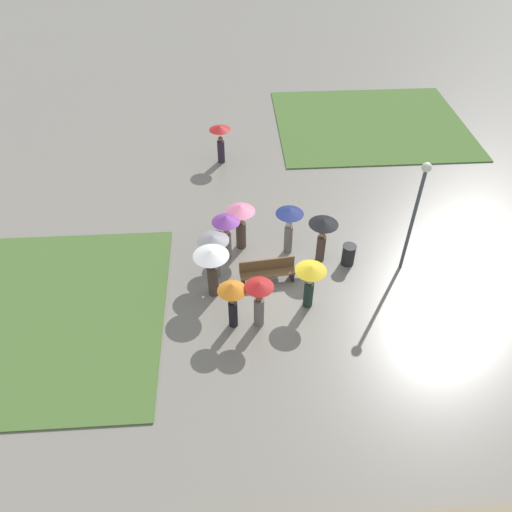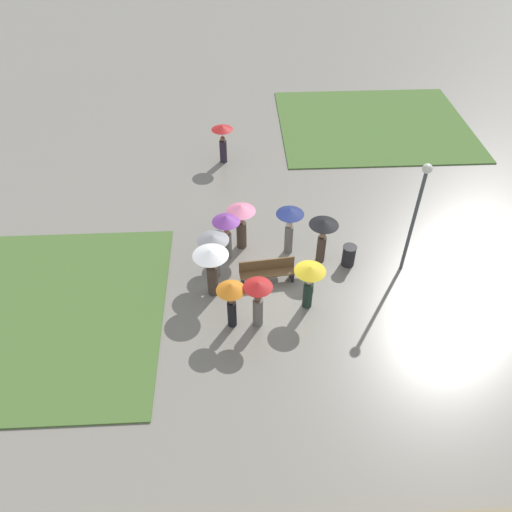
{
  "view_description": "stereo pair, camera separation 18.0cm",
  "coord_description": "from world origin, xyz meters",
  "views": [
    {
      "loc": [
        -1.42,
        -12.95,
        12.52
      ],
      "look_at": [
        -0.59,
        0.12,
        0.65
      ],
      "focal_mm": 35.0,
      "sensor_mm": 36.0,
      "label": 1
    },
    {
      "loc": [
        -1.24,
        -12.96,
        12.52
      ],
      "look_at": [
        -0.59,
        0.12,
        0.65
      ],
      "focal_mm": 35.0,
      "sensor_mm": 36.0,
      "label": 2
    }
  ],
  "objects": [
    {
      "name": "park_bench",
      "position": [
        -0.23,
        -0.47,
        0.48
      ],
      "size": [
        1.99,
        0.63,
        0.9
      ],
      "rotation": [
        0.0,
        0.0,
        0.11
      ],
      "color": "brown",
      "rests_on": "ground_plane"
    },
    {
      "name": "lawn_patch_far",
      "position": [
        6.15,
        10.81,
        0.03
      ],
      "size": [
        9.82,
        8.24,
        0.06
      ],
      "color": "#4C7033",
      "rests_on": "ground_plane"
    },
    {
      "name": "crowd_person_red",
      "position": [
        -0.65,
        -2.43,
        1.26
      ],
      "size": [
        0.91,
        0.91,
        1.89
      ],
      "rotation": [
        0.0,
        0.0,
        5.92
      ],
      "color": "slate",
      "rests_on": "ground_plane"
    },
    {
      "name": "lone_walker_far_path",
      "position": [
        -1.74,
        7.57,
        1.27
      ],
      "size": [
        0.98,
        0.98,
        1.85
      ],
      "rotation": [
        0.0,
        0.0,
        1.95
      ],
      "color": "#2D2333",
      "rests_on": "ground_plane"
    },
    {
      "name": "ground_plane",
      "position": [
        0.0,
        0.0,
        0.0
      ],
      "size": [
        90.0,
        90.0,
        0.0
      ],
      "primitive_type": "plane",
      "color": "gray"
    },
    {
      "name": "crowd_person_yellow",
      "position": [
        1.03,
        -1.73,
        1.28
      ],
      "size": [
        1.02,
        1.02,
        1.79
      ],
      "rotation": [
        0.0,
        0.0,
        0.04
      ],
      "color": "#1E3328",
      "rests_on": "ground_plane"
    },
    {
      "name": "trash_bin",
      "position": [
        2.78,
        0.23,
        0.42
      ],
      "size": [
        0.51,
        0.51,
        0.83
      ],
      "color": "#232326",
      "rests_on": "ground_plane"
    },
    {
      "name": "lamp_post",
      "position": [
        4.68,
        -0.09,
        2.82
      ],
      "size": [
        0.32,
        0.32,
        4.39
      ],
      "color": "#474C51",
      "rests_on": "ground_plane"
    },
    {
      "name": "crowd_person_pink",
      "position": [
        -1.07,
        1.43,
        1.37
      ],
      "size": [
        1.07,
        1.07,
        1.93
      ],
      "rotation": [
        0.0,
        0.0,
        2.68
      ],
      "color": "#47382D",
      "rests_on": "ground_plane"
    },
    {
      "name": "crowd_person_white",
      "position": [
        -2.11,
        -0.97,
        1.4
      ],
      "size": [
        1.18,
        1.18,
        1.95
      ],
      "rotation": [
        0.0,
        0.0,
        4.51
      ],
      "color": "#47382D",
      "rests_on": "ground_plane"
    },
    {
      "name": "crowd_person_navy",
      "position": [
        0.67,
        1.05,
        1.47
      ],
      "size": [
        1.01,
        1.01,
        2.0
      ],
      "rotation": [
        0.0,
        0.0,
        4.29
      ],
      "color": "slate",
      "rests_on": "ground_plane"
    },
    {
      "name": "crowd_person_purple",
      "position": [
        -1.6,
        0.84,
        1.39
      ],
      "size": [
        1.01,
        1.01,
        1.92
      ],
      "rotation": [
        0.0,
        0.0,
        6.23
      ],
      "color": "slate",
      "rests_on": "ground_plane"
    },
    {
      "name": "crowd_person_black",
      "position": [
        1.8,
        0.49,
        1.34
      ],
      "size": [
        1.05,
        1.05,
        1.87
      ],
      "rotation": [
        0.0,
        0.0,
        2.75
      ],
      "color": "#47382D",
      "rests_on": "ground_plane"
    },
    {
      "name": "crowd_person_grey",
      "position": [
        -2.05,
        -0.08,
        1.28
      ],
      "size": [
        1.09,
        1.09,
        1.81
      ],
      "rotation": [
        0.0,
        0.0,
        4.88
      ],
      "color": "slate",
      "rests_on": "ground_plane"
    },
    {
      "name": "crowd_person_orange",
      "position": [
        -1.48,
        -2.43,
        1.38
      ],
      "size": [
        0.91,
        0.91,
        1.87
      ],
      "rotation": [
        0.0,
        0.0,
        5.98
      ],
      "color": "black",
      "rests_on": "ground_plane"
    },
    {
      "name": "lawn_patch_near",
      "position": [
        -7.97,
        -1.7,
        0.03
      ],
      "size": [
        8.41,
        8.21,
        0.06
      ],
      "color": "#4C7033",
      "rests_on": "ground_plane"
    }
  ]
}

